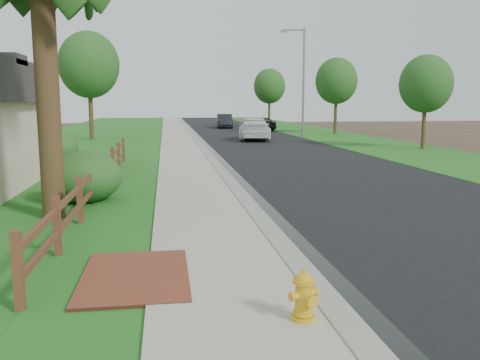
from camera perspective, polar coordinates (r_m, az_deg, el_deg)
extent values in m
plane|color=#3E3121|center=(9.14, 2.78, -8.48)|extent=(120.00, 120.00, 0.00)
cube|color=black|center=(44.09, -0.12, 5.25)|extent=(8.00, 90.00, 0.02)
cube|color=gray|center=(43.69, -5.60, 5.25)|extent=(0.40, 90.00, 0.12)
cube|color=black|center=(43.71, -5.14, 5.20)|extent=(0.50, 90.00, 0.00)
cube|color=#A6A090|center=(43.65, -7.31, 5.20)|extent=(2.20, 90.00, 0.10)
cube|color=#205E1B|center=(43.66, -9.81, 5.12)|extent=(1.60, 90.00, 0.06)
cube|color=#205E1B|center=(44.09, -16.61, 4.90)|extent=(9.00, 90.00, 0.04)
cube|color=#205E1B|center=(45.59, 8.54, 5.29)|extent=(6.00, 90.00, 0.04)
cube|color=brown|center=(8.03, -11.65, -10.71)|extent=(1.60, 2.40, 0.11)
cube|color=#4D2A19|center=(7.16, -23.65, -9.52)|extent=(0.12, 0.12, 1.10)
cube|color=#4D2A19|center=(9.41, -19.84, -5.02)|extent=(0.12, 0.12, 1.10)
cube|color=#4D2A19|center=(11.72, -17.55, -2.25)|extent=(0.12, 0.12, 1.10)
cube|color=#4D2A19|center=(14.06, -16.02, -0.40)|extent=(0.12, 0.12, 1.10)
cube|color=#4D2A19|center=(16.41, -14.92, 0.92)|extent=(0.12, 0.12, 1.10)
cube|color=#4D2A19|center=(18.78, -14.11, 1.90)|extent=(0.12, 0.12, 1.10)
cube|color=#4D2A19|center=(21.16, -13.47, 2.67)|extent=(0.12, 0.12, 1.10)
cube|color=#4D2A19|center=(23.54, -12.96, 3.28)|extent=(0.12, 0.12, 1.10)
cube|color=#4D2A19|center=(8.30, -21.44, -7.63)|extent=(0.08, 2.35, 0.10)
cube|color=#4D2A19|center=(8.20, -21.60, -4.94)|extent=(0.08, 2.35, 0.10)
cube|color=#4D2A19|center=(10.58, -18.54, -4.01)|extent=(0.08, 2.35, 0.10)
cube|color=#4D2A19|center=(10.50, -18.65, -1.88)|extent=(0.08, 2.35, 0.10)
cube|color=#4D2A19|center=(12.90, -16.69, -1.68)|extent=(0.08, 2.35, 0.10)
cube|color=#4D2A19|center=(12.84, -16.77, 0.07)|extent=(0.08, 2.35, 0.10)
cube|color=#4D2A19|center=(15.25, -15.41, -0.07)|extent=(0.08, 2.35, 0.10)
cube|color=#4D2A19|center=(15.19, -15.47, 1.43)|extent=(0.08, 2.35, 0.10)
cube|color=#4D2A19|center=(17.61, -14.47, 1.12)|extent=(0.08, 2.35, 0.10)
cube|color=#4D2A19|center=(17.56, -14.52, 2.41)|extent=(0.08, 2.35, 0.10)
cube|color=#4D2A19|center=(19.98, -13.76, 2.02)|extent=(0.08, 2.35, 0.10)
cube|color=#4D2A19|center=(19.94, -13.80, 3.17)|extent=(0.08, 2.35, 0.10)
cube|color=#4D2A19|center=(22.35, -13.19, 2.74)|extent=(0.08, 2.35, 0.10)
cube|color=#4D2A19|center=(22.32, -13.23, 3.76)|extent=(0.08, 2.35, 0.10)
cylinder|color=#342615|center=(12.34, -20.75, 8.41)|extent=(0.52, 0.52, 5.50)
cylinder|color=gold|center=(6.40, 7.09, -15.07)|extent=(0.30, 0.30, 0.05)
cylinder|color=gold|center=(6.31, 7.13, -13.12)|extent=(0.20, 0.20, 0.45)
cylinder|color=gold|center=(6.38, 7.10, -14.57)|extent=(0.24, 0.24, 0.04)
cylinder|color=gold|center=(6.23, 7.17, -11.19)|extent=(0.27, 0.27, 0.04)
ellipsoid|color=gold|center=(6.23, 7.17, -11.04)|extent=(0.22, 0.22, 0.16)
cylinder|color=gold|center=(6.19, 7.19, -10.13)|extent=(0.05, 0.05, 0.06)
cylinder|color=gold|center=(6.21, 7.85, -13.27)|extent=(0.16, 0.14, 0.13)
cylinder|color=gold|center=(6.21, 6.00, -12.87)|extent=(0.14, 0.14, 0.10)
cylinder|color=gold|center=(6.37, 8.25, -12.34)|extent=(0.14, 0.14, 0.10)
imported|color=silver|center=(36.44, 1.61, 5.77)|extent=(2.99, 5.70, 1.58)
imported|color=black|center=(48.14, 2.33, 6.35)|extent=(2.62, 4.20, 1.33)
imported|color=black|center=(53.30, -1.74, 6.64)|extent=(1.80, 4.46, 1.44)
cylinder|color=gray|center=(39.28, 7.14, 10.71)|extent=(0.16, 0.16, 8.18)
cube|color=gray|center=(39.48, 6.17, 16.41)|extent=(1.64, 0.24, 0.11)
cube|color=gray|center=(39.34, 4.95, 16.33)|extent=(0.51, 0.24, 0.16)
ellipsoid|color=brown|center=(16.62, -15.87, 0.42)|extent=(1.21, 0.93, 0.78)
ellipsoid|color=#204518|center=(14.31, -17.10, 0.35)|extent=(2.30, 2.30, 1.42)
ellipsoid|color=#204518|center=(23.15, -20.32, 3.34)|extent=(2.28, 2.28, 1.48)
cylinder|color=#342615|center=(31.13, 19.95, 6.26)|extent=(0.22, 0.22, 3.26)
ellipsoid|color=#204518|center=(31.13, 20.15, 10.10)|extent=(2.98, 2.98, 3.28)
cylinder|color=#342615|center=(38.52, -16.41, 7.85)|extent=(0.32, 0.32, 4.66)
ellipsoid|color=#204518|center=(38.61, -16.61, 12.29)|extent=(4.30, 4.30, 4.73)
cylinder|color=#342615|center=(44.21, 10.68, 7.63)|extent=(0.27, 0.27, 3.90)
ellipsoid|color=#204518|center=(44.24, 10.77, 10.88)|extent=(3.53, 3.53, 3.88)
cylinder|color=#342615|center=(55.24, 3.30, 7.93)|extent=(0.26, 0.26, 3.83)
ellipsoid|color=#204518|center=(55.26, 3.33, 10.48)|extent=(3.39, 3.39, 3.72)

